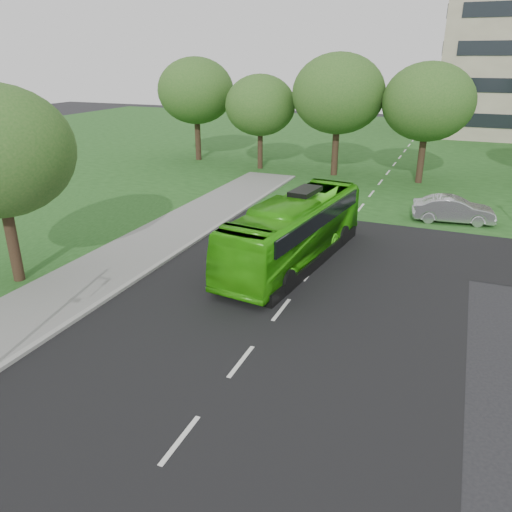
{
  "coord_description": "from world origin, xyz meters",
  "views": [
    {
      "loc": [
        5.9,
        -14.97,
        9.51
      ],
      "look_at": [
        -1.67,
        3.36,
        1.6
      ],
      "focal_mm": 35.0,
      "sensor_mm": 36.0,
      "label": 1
    }
  ],
  "objects_px": {
    "tree_park_b": "(338,94)",
    "tree_park_c": "(428,102)",
    "tree_park_f": "(196,91)",
    "tree_park_a": "(260,105)",
    "sedan": "(453,210)",
    "bus": "(294,230)"
  },
  "relations": [
    {
      "from": "tree_park_b",
      "to": "tree_park_f",
      "type": "distance_m",
      "value": 14.3
    },
    {
      "from": "tree_park_c",
      "to": "tree_park_f",
      "type": "relative_size",
      "value": 0.97
    },
    {
      "from": "tree_park_f",
      "to": "tree_park_c",
      "type": "bearing_deg",
      "value": -4.97
    },
    {
      "from": "tree_park_a",
      "to": "bus",
      "type": "distance_m",
      "value": 22.84
    },
    {
      "from": "tree_park_a",
      "to": "tree_park_c",
      "type": "bearing_deg",
      "value": -1.24
    },
    {
      "from": "tree_park_f",
      "to": "bus",
      "type": "bearing_deg",
      "value": -51.6
    },
    {
      "from": "tree_park_b",
      "to": "tree_park_c",
      "type": "height_order",
      "value": "tree_park_b"
    },
    {
      "from": "tree_park_a",
      "to": "tree_park_c",
      "type": "height_order",
      "value": "tree_park_c"
    },
    {
      "from": "tree_park_c",
      "to": "bus",
      "type": "bearing_deg",
      "value": -101.65
    },
    {
      "from": "tree_park_b",
      "to": "bus",
      "type": "bearing_deg",
      "value": -81.47
    },
    {
      "from": "tree_park_f",
      "to": "sedan",
      "type": "height_order",
      "value": "tree_park_f"
    },
    {
      "from": "tree_park_a",
      "to": "tree_park_c",
      "type": "distance_m",
      "value": 14.08
    },
    {
      "from": "sedan",
      "to": "tree_park_b",
      "type": "bearing_deg",
      "value": 36.71
    },
    {
      "from": "tree_park_b",
      "to": "bus",
      "type": "relative_size",
      "value": 0.87
    },
    {
      "from": "tree_park_b",
      "to": "tree_park_c",
      "type": "distance_m",
      "value": 7.11
    },
    {
      "from": "tree_park_c",
      "to": "sedan",
      "type": "relative_size",
      "value": 1.93
    },
    {
      "from": "tree_park_a",
      "to": "sedan",
      "type": "height_order",
      "value": "tree_park_a"
    },
    {
      "from": "sedan",
      "to": "tree_park_c",
      "type": "bearing_deg",
      "value": 8.71
    },
    {
      "from": "tree_park_c",
      "to": "tree_park_f",
      "type": "bearing_deg",
      "value": 175.03
    },
    {
      "from": "tree_park_b",
      "to": "tree_park_c",
      "type": "relative_size",
      "value": 1.07
    },
    {
      "from": "bus",
      "to": "tree_park_f",
      "type": "bearing_deg",
      "value": 135.3
    },
    {
      "from": "tree_park_a",
      "to": "sedan",
      "type": "xyz_separation_m",
      "value": [
        17.04,
        -10.37,
        -4.79
      ]
    }
  ]
}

